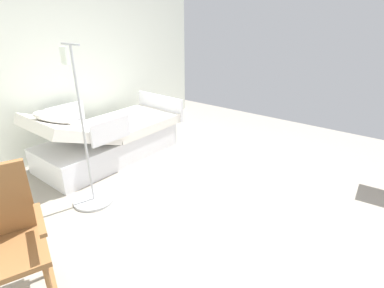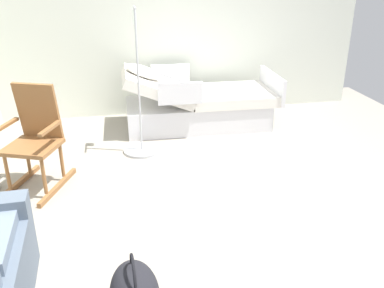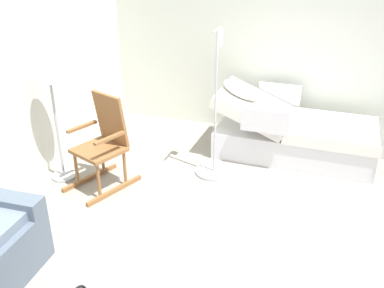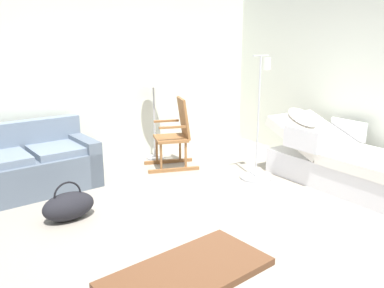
# 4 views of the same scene
# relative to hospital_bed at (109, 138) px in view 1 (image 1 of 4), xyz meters

# --- Properties ---
(ground_plane) EXTENTS (6.55, 6.55, 0.00)m
(ground_plane) POSITION_rel_hospital_bed_xyz_m (-1.87, 0.12, -0.30)
(ground_plane) COLOR gray
(side_wall) EXTENTS (0.10, 5.44, 2.70)m
(side_wall) POSITION_rel_hospital_bed_xyz_m (0.72, 0.12, 1.05)
(side_wall) COLOR silver
(side_wall) RESTS_ON ground
(hospital_bed) EXTENTS (1.06, 2.13, 0.95)m
(hospital_bed) POSITION_rel_hospital_bed_xyz_m (0.00, 0.00, 0.00)
(hospital_bed) COLOR silver
(hospital_bed) RESTS_ON ground
(rocking_chair) EXTENTS (0.88, 0.72, 1.05)m
(rocking_chair) POSITION_rel_hospital_bed_xyz_m (-1.37, 1.93, 0.21)
(rocking_chair) COLOR brown
(rocking_chair) RESTS_ON ground
(iv_pole) EXTENTS (0.44, 0.44, 1.69)m
(iv_pole) POSITION_rel_hospital_bed_xyz_m (-0.75, 0.84, -0.05)
(iv_pole) COLOR #B2B5BA
(iv_pole) RESTS_ON ground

